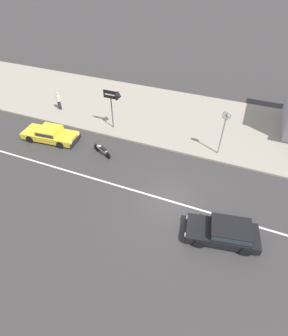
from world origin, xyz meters
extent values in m
plane|color=#383535|center=(0.00, 0.00, 0.00)|extent=(160.00, 160.00, 0.00)
cube|color=silver|center=(0.00, 0.00, 0.00)|extent=(50.40, 0.14, 0.01)
cube|color=#9E9384|center=(0.00, 9.87, 0.07)|extent=(68.00, 10.00, 0.15)
cube|color=black|center=(3.45, -1.51, 0.41)|extent=(4.08, 2.36, 0.48)
cube|color=black|center=(3.83, -1.44, 0.88)|extent=(2.35, 1.88, 0.46)
cube|color=#28333D|center=(3.83, -1.44, 0.88)|extent=(2.27, 1.90, 0.29)
cube|color=black|center=(1.51, -1.86, 0.31)|extent=(0.42, 1.66, 0.28)
cube|color=white|center=(1.65, -2.44, 0.51)|extent=(0.12, 0.25, 0.14)
cube|color=white|center=(1.43, -1.27, 0.51)|extent=(0.12, 0.25, 0.14)
cylinder|color=black|center=(2.42, -2.51, 0.30)|extent=(0.63, 0.32, 0.60)
cylinder|color=black|center=(2.13, -0.93, 0.30)|extent=(0.63, 0.32, 0.60)
cylinder|color=black|center=(4.76, -2.09, 0.30)|extent=(0.63, 0.32, 0.60)
cylinder|color=black|center=(4.48, -0.50, 0.30)|extent=(0.63, 0.32, 0.60)
cube|color=yellow|center=(-11.02, 2.79, 0.41)|extent=(4.55, 2.13, 0.48)
cube|color=yellow|center=(-10.97, 2.79, 0.85)|extent=(1.79, 1.70, 0.42)
cube|color=#28333D|center=(-10.97, 2.79, 0.85)|extent=(1.73, 1.73, 0.27)
cube|color=black|center=(-8.78, 2.99, 0.31)|extent=(0.28, 1.70, 0.28)
cube|color=white|center=(-8.86, 3.59, 0.51)|extent=(0.10, 0.25, 0.14)
cube|color=white|center=(-8.75, 2.39, 0.51)|extent=(0.10, 0.25, 0.14)
cylinder|color=black|center=(-9.74, 3.73, 0.30)|extent=(0.62, 0.27, 0.60)
cylinder|color=black|center=(-9.58, 2.09, 0.30)|extent=(0.62, 0.27, 0.60)
cylinder|color=black|center=(-12.46, 3.48, 0.30)|extent=(0.62, 0.27, 0.60)
cylinder|color=black|center=(-12.31, 1.84, 0.30)|extent=(0.62, 0.27, 0.60)
cylinder|color=black|center=(-6.77, 2.87, 0.28)|extent=(0.55, 0.32, 0.56)
cylinder|color=black|center=(-5.55, 2.33, 0.28)|extent=(0.55, 0.32, 0.56)
cube|color=silver|center=(-6.16, 2.60, 0.48)|extent=(1.10, 0.59, 0.18)
cube|color=black|center=(-6.01, 2.53, 0.62)|extent=(0.65, 0.46, 0.12)
ellipsoid|color=silver|center=(-6.38, 2.69, 0.60)|extent=(0.46, 0.38, 0.22)
cylinder|color=#232326|center=(-6.74, 2.85, 0.78)|extent=(0.25, 0.52, 0.03)
cylinder|color=#9E9EA3|center=(2.00, 5.83, 1.62)|extent=(0.12, 0.12, 2.94)
cylinder|color=#9E9EA3|center=(2.00, 5.83, 3.39)|extent=(0.60, 0.18, 0.60)
cylinder|color=white|center=(2.00, 5.74, 3.39)|extent=(0.53, 0.02, 0.53)
cylinder|color=white|center=(2.00, 5.93, 3.39)|extent=(0.53, 0.02, 0.53)
cube|color=black|center=(2.00, 5.73, 3.39)|extent=(0.21, 0.01, 0.21)
cube|color=black|center=(2.00, 5.72, 3.39)|extent=(0.03, 0.01, 0.43)
cylinder|color=#4C4C51|center=(-7.00, 6.12, 1.50)|extent=(0.10, 0.10, 2.70)
cube|color=black|center=(-7.00, 6.08, 3.17)|extent=(1.19, 0.06, 0.64)
cone|color=black|center=(-6.22, 6.08, 3.17)|extent=(0.36, 0.71, 0.71)
cube|color=white|center=(-7.00, 6.04, 3.17)|extent=(0.96, 0.01, 0.10)
cylinder|color=#232838|center=(-13.19, 7.03, 0.57)|extent=(0.14, 0.14, 0.85)
cylinder|color=#232838|center=(-12.99, 7.03, 0.57)|extent=(0.14, 0.14, 0.85)
cylinder|color=silver|center=(-13.09, 7.03, 1.31)|extent=(0.34, 0.34, 0.63)
sphere|color=#D6AD89|center=(-13.09, 7.03, 1.75)|extent=(0.23, 0.23, 0.23)
camera|label=1|loc=(2.60, -10.77, 12.45)|focal=28.00mm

